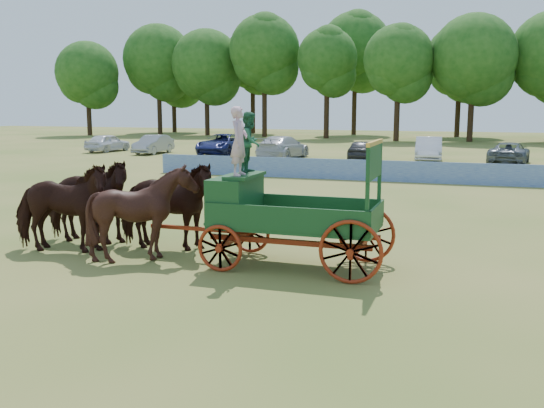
{
  "coord_description": "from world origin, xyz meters",
  "views": [
    {
      "loc": [
        2.78,
        -12.27,
        3.76
      ],
      "look_at": [
        -2.07,
        1.99,
        1.3
      ],
      "focal_mm": 40.0,
      "sensor_mm": 36.0,
      "label": 1
    }
  ],
  "objects": [
    {
      "name": "horse_lead_right",
      "position": [
        -7.25,
        1.54,
        1.17
      ],
      "size": [
        2.86,
        1.45,
        2.35
      ],
      "primitive_type": "imported",
      "rotation": [
        0.0,
        0.0,
        1.64
      ],
      "color": "black",
      "rests_on": "ground"
    },
    {
      "name": "horse_lead_left",
      "position": [
        -7.25,
        0.44,
        1.17
      ],
      "size": [
        2.98,
        1.81,
        2.35
      ],
      "primitive_type": "imported",
      "rotation": [
        0.0,
        0.0,
        1.78
      ],
      "color": "black",
      "rests_on": "ground"
    },
    {
      "name": "treeline",
      "position": [
        -4.49,
        59.89,
        9.22
      ],
      "size": [
        91.31,
        22.06,
        15.56
      ],
      "color": "#382314",
      "rests_on": "ground"
    },
    {
      "name": "farm_dray",
      "position": [
        -1.88,
        1.0,
        1.6
      ],
      "size": [
        5.99,
        2.0,
        3.73
      ],
      "color": "maroon",
      "rests_on": "ground"
    },
    {
      "name": "sponsor_banner",
      "position": [
        -1.0,
        18.0,
        0.53
      ],
      "size": [
        26.0,
        0.08,
        1.05
      ],
      "primitive_type": "cube",
      "color": "#1C3C98",
      "rests_on": "ground"
    },
    {
      "name": "parked_cars",
      "position": [
        -0.44,
        30.11,
        0.75
      ],
      "size": [
        53.57,
        7.71,
        1.63
      ],
      "color": "silver",
      "rests_on": "ground"
    },
    {
      "name": "horse_wheel_left",
      "position": [
        -4.85,
        0.44,
        1.18
      ],
      "size": [
        2.39,
        2.2,
        2.35
      ],
      "primitive_type": "imported",
      "rotation": [
        0.0,
        0.0,
        1.42
      ],
      "color": "black",
      "rests_on": "ground"
    },
    {
      "name": "ground",
      "position": [
        0.0,
        0.0,
        0.0
      ],
      "size": [
        160.0,
        160.0,
        0.0
      ],
      "primitive_type": "plane",
      "color": "olive",
      "rests_on": "ground"
    },
    {
      "name": "horse_wheel_right",
      "position": [
        -4.85,
        1.54,
        1.17
      ],
      "size": [
        2.91,
        1.59,
        2.35
      ],
      "primitive_type": "imported",
      "rotation": [
        0.0,
        0.0,
        1.69
      ],
      "color": "black",
      "rests_on": "ground"
    }
  ]
}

